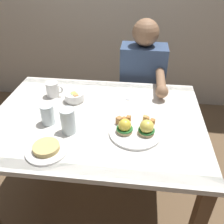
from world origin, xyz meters
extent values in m
plane|color=brown|center=(0.00, 0.00, 0.00)|extent=(6.00, 6.00, 0.00)
cube|color=white|center=(0.00, 0.00, 0.73)|extent=(1.20, 0.90, 0.03)
cube|color=#3F7F51|center=(0.00, -0.40, 0.74)|extent=(1.20, 0.06, 0.00)
cube|color=#3F7F51|center=(0.00, 0.40, 0.74)|extent=(1.20, 0.06, 0.00)
cube|color=brown|center=(-0.55, 0.40, 0.36)|extent=(0.06, 0.06, 0.71)
cube|color=brown|center=(0.55, 0.40, 0.36)|extent=(0.06, 0.06, 0.71)
cylinder|color=white|center=(0.23, -0.12, 0.75)|extent=(0.27, 0.27, 0.01)
cylinder|color=tan|center=(0.17, -0.13, 0.76)|extent=(0.08, 0.08, 0.02)
cylinder|color=#286B2D|center=(0.17, -0.13, 0.78)|extent=(0.08, 0.08, 0.01)
sphere|color=yellow|center=(0.17, -0.13, 0.80)|extent=(0.07, 0.07, 0.07)
cylinder|color=tan|center=(0.28, -0.13, 0.76)|extent=(0.08, 0.08, 0.02)
cylinder|color=#236028|center=(0.28, -0.13, 0.78)|extent=(0.08, 0.08, 0.01)
sphere|color=#F7DB56|center=(0.28, -0.13, 0.80)|extent=(0.07, 0.07, 0.07)
cube|color=#AD7038|center=(0.31, -0.05, 0.77)|extent=(0.03, 0.03, 0.03)
cube|color=#B77A42|center=(0.14, -0.07, 0.77)|extent=(0.04, 0.04, 0.04)
cube|color=#B77A42|center=(0.28, -0.03, 0.77)|extent=(0.03, 0.03, 0.03)
cube|color=#AD7038|center=(0.19, -0.04, 0.77)|extent=(0.03, 0.03, 0.03)
cube|color=tan|center=(0.27, -0.03, 0.77)|extent=(0.03, 0.03, 0.04)
cube|color=#AD7038|center=(0.16, -0.06, 0.77)|extent=(0.03, 0.03, 0.04)
cube|color=#B77A42|center=(0.17, -0.05, 0.77)|extent=(0.03, 0.03, 0.03)
cube|color=#B77A42|center=(0.29, -0.03, 0.77)|extent=(0.02, 0.02, 0.03)
cylinder|color=white|center=(-0.16, 0.16, 0.74)|extent=(0.10, 0.10, 0.01)
cylinder|color=white|center=(-0.16, 0.16, 0.77)|extent=(0.12, 0.12, 0.04)
cube|color=#F4A85B|center=(-0.15, 0.13, 0.79)|extent=(0.04, 0.04, 0.03)
cube|color=#F4DB66|center=(-0.17, 0.16, 0.79)|extent=(0.04, 0.04, 0.03)
cube|color=#F4DB66|center=(-0.19, 0.15, 0.77)|extent=(0.03, 0.03, 0.02)
cube|color=#B7E093|center=(-0.17, 0.15, 0.78)|extent=(0.04, 0.04, 0.03)
cube|color=#F4A85B|center=(-0.15, 0.15, 0.77)|extent=(0.03, 0.03, 0.02)
cube|color=#EA6B70|center=(-0.18, 0.16, 0.77)|extent=(0.02, 0.02, 0.02)
cube|color=#F4A85B|center=(-0.18, 0.14, 0.78)|extent=(0.03, 0.03, 0.02)
cube|color=#B7E093|center=(-0.17, 0.15, 0.78)|extent=(0.02, 0.02, 0.02)
cube|color=#EA6B70|center=(-0.17, 0.14, 0.78)|extent=(0.03, 0.03, 0.03)
cylinder|color=white|center=(-0.32, 0.20, 0.79)|extent=(0.08, 0.08, 0.09)
cylinder|color=black|center=(-0.32, 0.20, 0.83)|extent=(0.07, 0.07, 0.01)
torus|color=white|center=(-0.27, 0.20, 0.79)|extent=(0.06, 0.01, 0.06)
cube|color=silver|center=(0.18, 0.30, 0.74)|extent=(0.03, 0.12, 0.00)
cube|color=silver|center=(0.17, 0.22, 0.74)|extent=(0.03, 0.04, 0.00)
cylinder|color=silver|center=(-0.12, -0.15, 0.81)|extent=(0.08, 0.08, 0.14)
cylinder|color=silver|center=(-0.12, -0.15, 0.78)|extent=(0.07, 0.07, 0.07)
cylinder|color=silver|center=(-0.25, -0.09, 0.80)|extent=(0.07, 0.07, 0.11)
cylinder|color=silver|center=(-0.25, -0.09, 0.77)|extent=(0.07, 0.07, 0.06)
cylinder|color=white|center=(-0.18, -0.31, 0.75)|extent=(0.20, 0.20, 0.01)
cylinder|color=#DBBC70|center=(-0.18, -0.31, 0.76)|extent=(0.12, 0.12, 0.02)
cylinder|color=#33333D|center=(0.16, 0.53, 0.23)|extent=(0.11, 0.11, 0.45)
cylinder|color=#33333D|center=(0.34, 0.53, 0.23)|extent=(0.11, 0.11, 0.45)
cube|color=#384C70|center=(0.25, 0.63, 0.70)|extent=(0.34, 0.20, 0.50)
sphere|color=#936B4C|center=(0.25, 0.63, 1.04)|extent=(0.19, 0.19, 0.19)
cylinder|color=#936B4C|center=(0.37, 0.38, 0.80)|extent=(0.06, 0.30, 0.06)
sphere|color=#936B4C|center=(0.37, 0.23, 0.80)|extent=(0.08, 0.08, 0.08)
camera|label=1|loc=(0.22, -1.10, 1.53)|focal=38.81mm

